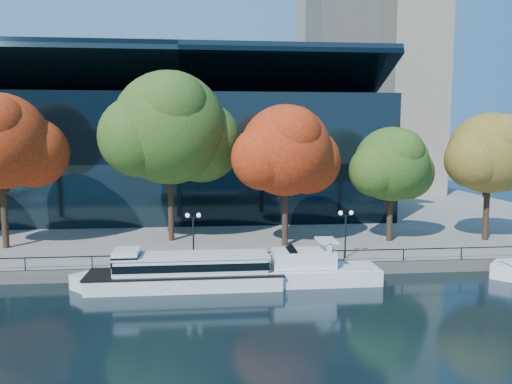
{
  "coord_description": "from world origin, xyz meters",
  "views": [
    {
      "loc": [
        -0.98,
        -35.55,
        11.43
      ],
      "look_at": [
        3.25,
        8.0,
        6.27
      ],
      "focal_mm": 35.0,
      "sensor_mm": 36.0,
      "label": 1
    }
  ],
  "objects": [
    {
      "name": "lamp_2",
      "position": [
        10.43,
        4.5,
        3.98
      ],
      "size": [
        1.26,
        0.36,
        4.03
      ],
      "color": "black",
      "rests_on": "promenade"
    },
    {
      "name": "office_tower",
      "position": [
        28.0,
        55.0,
        33.02
      ],
      "size": [
        22.5,
        22.5,
        65.9
      ],
      "color": "tan",
      "rests_on": "ground"
    },
    {
      "name": "convention_building",
      "position": [
        -4.0,
        31.79,
        8.51
      ],
      "size": [
        50.0,
        24.57,
        21.43
      ],
      "color": "black",
      "rests_on": "ground"
    },
    {
      "name": "tree_5",
      "position": [
        26.32,
        10.27,
        9.36
      ],
      "size": [
        9.74,
        7.99,
        12.43
      ],
      "color": "black",
      "rests_on": "promenade"
    },
    {
      "name": "promenade",
      "position": [
        0.0,
        36.38,
        0.5
      ],
      "size": [
        90.0,
        67.08,
        1.0
      ],
      "color": "slate",
      "rests_on": "ground"
    },
    {
      "name": "ground",
      "position": [
        0.0,
        0.0,
        0.0
      ],
      "size": [
        160.0,
        160.0,
        0.0
      ],
      "primitive_type": "plane",
      "color": "black",
      "rests_on": "ground"
    },
    {
      "name": "tree_3",
      "position": [
        6.3,
        9.73,
        9.69
      ],
      "size": [
        10.5,
        8.61,
        13.07
      ],
      "color": "black",
      "rests_on": "promenade"
    },
    {
      "name": "tour_boat",
      "position": [
        -3.08,
        0.89,
        1.27
      ],
      "size": [
        15.75,
        3.51,
        2.99
      ],
      "color": "silver",
      "rests_on": "ground"
    },
    {
      "name": "railing",
      "position": [
        0.0,
        3.25,
        1.94
      ],
      "size": [
        88.2,
        0.08,
        0.99
      ],
      "color": "black",
      "rests_on": "promenade"
    },
    {
      "name": "lamp_1",
      "position": [
        -2.21,
        4.5,
        3.98
      ],
      "size": [
        1.26,
        0.36,
        4.03
      ],
      "color": "black",
      "rests_on": "promenade"
    },
    {
      "name": "tree_2",
      "position": [
        -4.37,
        13.01,
        11.72
      ],
      "size": [
        13.55,
        11.11,
        16.37
      ],
      "color": "black",
      "rests_on": "promenade"
    },
    {
      "name": "tree_4",
      "position": [
        16.72,
        10.71,
        8.33
      ],
      "size": [
        8.93,
        7.32,
        11.06
      ],
      "color": "black",
      "rests_on": "promenade"
    },
    {
      "name": "cruiser_near",
      "position": [
        6.26,
        1.06,
        1.05
      ],
      "size": [
        11.69,
        3.01,
        3.39
      ],
      "color": "white",
      "rests_on": "ground"
    },
    {
      "name": "tree_1",
      "position": [
        -19.3,
        11.2,
        10.54
      ],
      "size": [
        10.79,
        8.85,
        14.05
      ],
      "color": "black",
      "rests_on": "promenade"
    }
  ]
}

